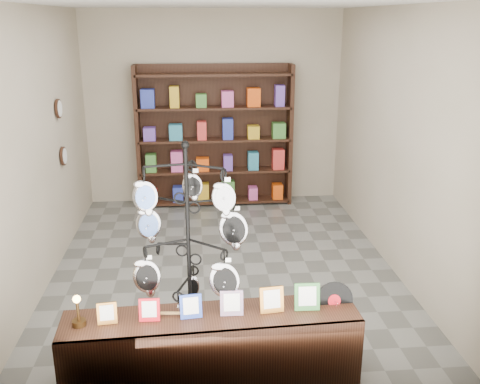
% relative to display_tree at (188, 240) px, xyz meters
% --- Properties ---
extents(ground, '(5.00, 5.00, 0.00)m').
position_rel_display_tree_xyz_m(ground, '(0.39, 1.87, -1.13)').
color(ground, slate).
rests_on(ground, ground).
extents(room_envelope, '(5.00, 5.00, 5.00)m').
position_rel_display_tree_xyz_m(room_envelope, '(0.39, 1.87, 0.72)').
color(room_envelope, '#B7A894').
rests_on(room_envelope, ground).
extents(display_tree, '(1.01, 0.94, 1.96)m').
position_rel_display_tree_xyz_m(display_tree, '(0.00, 0.00, 0.00)').
color(display_tree, black).
rests_on(display_tree, ground).
extents(front_shelf, '(2.41, 0.60, 0.84)m').
position_rel_display_tree_xyz_m(front_shelf, '(0.17, -0.28, -0.84)').
color(front_shelf, black).
rests_on(front_shelf, ground).
extents(back_shelving, '(2.42, 0.36, 2.20)m').
position_rel_display_tree_xyz_m(back_shelving, '(0.39, 4.16, -0.10)').
color(back_shelving, black).
rests_on(back_shelving, ground).
extents(wall_clocks, '(0.03, 0.24, 0.84)m').
position_rel_display_tree_xyz_m(wall_clocks, '(-1.58, 2.67, 0.37)').
color(wall_clocks, black).
rests_on(wall_clocks, ground).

